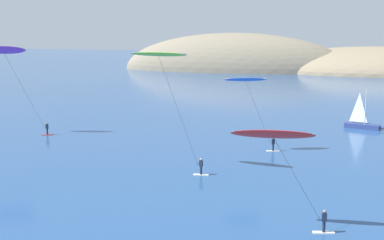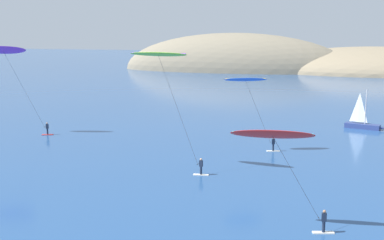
# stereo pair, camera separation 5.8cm
# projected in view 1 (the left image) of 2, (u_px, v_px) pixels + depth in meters

# --- Properties ---
(headland_island) EXTENTS (127.65, 47.24, 25.91)m
(headland_island) POSITION_uv_depth(u_px,v_px,m) (309.00, 71.00, 165.06)
(headland_island) COLOR #7A705B
(headland_island) RESTS_ON ground
(sailboat_near) EXTENTS (5.94, 2.67, 5.70)m
(sailboat_near) POSITION_uv_depth(u_px,v_px,m) (364.00, 124.00, 68.85)
(sailboat_near) COLOR navy
(sailboat_near) RESTS_ON ground
(kitesurfer_purple) EXTENTS (9.03, 3.11, 11.97)m
(kitesurfer_purple) POSITION_uv_depth(u_px,v_px,m) (5.00, 55.00, 63.02)
(kitesurfer_purple) COLOR red
(kitesurfer_purple) RESTS_ON ground
(kitesurfer_red) EXTENTS (7.41, 1.67, 7.40)m
(kitesurfer_red) POSITION_uv_depth(u_px,v_px,m) (277.00, 142.00, 32.92)
(kitesurfer_red) COLOR silver
(kitesurfer_red) RESTS_ON ground
(kitesurfer_lime) EXTENTS (8.29, 2.10, 11.95)m
(kitesurfer_lime) POSITION_uv_depth(u_px,v_px,m) (161.00, 63.00, 46.46)
(kitesurfer_lime) COLOR silver
(kitesurfer_lime) RESTS_ON ground
(kitesurfer_blue) EXTENTS (6.52, 2.91, 8.74)m
(kitesurfer_blue) POSITION_uv_depth(u_px,v_px,m) (248.00, 86.00, 54.48)
(kitesurfer_blue) COLOR silver
(kitesurfer_blue) RESTS_ON ground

